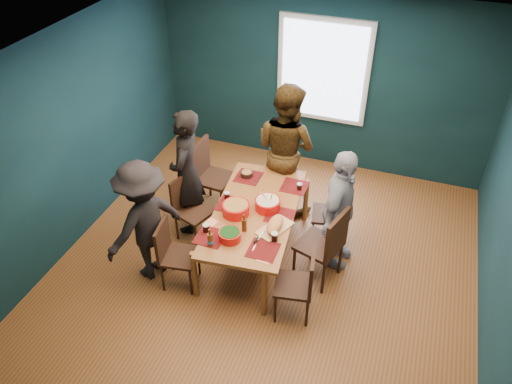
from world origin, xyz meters
TOP-DOWN VIEW (x-y plane):
  - room at (0.00, 0.27)m, footprint 5.01×5.01m
  - dining_table at (-0.20, 0.09)m, footprint 1.14×1.99m
  - chair_left_far at (-1.15, 0.83)m, footprint 0.50×0.50m
  - chair_left_mid at (-1.12, 0.16)m, footprint 0.52×0.52m
  - chair_left_near at (-0.95, -0.66)m, footprint 0.45×0.45m
  - chair_right_far at (0.67, 0.68)m, footprint 0.47×0.47m
  - chair_right_mid at (0.72, -0.03)m, footprint 0.58×0.58m
  - chair_right_near at (0.59, -0.63)m, footprint 0.47×0.47m
  - person_far_left at (-1.21, 0.34)m, footprint 0.53×0.70m
  - person_back at (-0.17, 1.23)m, footprint 1.10×0.99m
  - person_right at (0.77, 0.33)m, footprint 0.49×0.97m
  - person_near_left at (-1.29, -0.60)m, footprint 0.95×1.17m
  - bowl_salad at (-0.39, -0.03)m, footprint 0.33×0.33m
  - bowl_dumpling at (-0.07, 0.18)m, footprint 0.31×0.31m
  - bowl_herbs at (-0.29, -0.48)m, footprint 0.25×0.25m
  - cutting_board at (0.13, -0.15)m, footprint 0.38×0.58m
  - small_bowl at (-0.54, 0.73)m, footprint 0.16×0.16m
  - beer_bottle_a at (-0.45, -0.65)m, footprint 0.06×0.06m
  - beer_bottle_b at (-0.19, -0.29)m, footprint 0.06×0.06m
  - cola_glass_a at (-0.59, -0.45)m, footprint 0.07×0.07m
  - cola_glass_b at (0.18, -0.33)m, footprint 0.08×0.08m
  - cola_glass_c at (0.19, 0.67)m, footprint 0.07×0.07m
  - cola_glass_d at (-0.60, 0.19)m, footprint 0.07×0.07m
  - napkin_a at (0.18, 0.11)m, footprint 0.20×0.20m
  - napkin_b at (-0.60, -0.28)m, footprint 0.16×0.16m
  - napkin_c at (0.17, -0.64)m, footprint 0.16×0.16m

SIDE VIEW (x-z plane):
  - chair_left_near at x=-0.95m, z-range 0.07..0.95m
  - chair_right_far at x=0.67m, z-range 0.07..0.96m
  - chair_right_near at x=0.59m, z-range 0.07..0.97m
  - chair_left_mid at x=-1.12m, z-range 0.08..0.98m
  - chair_left_far at x=-1.15m, z-range 0.08..1.11m
  - chair_right_mid at x=0.72m, z-range 0.09..1.12m
  - dining_table at x=-0.20m, z-range 0.29..1.01m
  - napkin_b at x=-0.60m, z-range 0.72..0.72m
  - napkin_c at x=0.17m, z-range 0.72..0.73m
  - napkin_a at x=0.18m, z-range 0.72..0.73m
  - small_bowl at x=-0.54m, z-range 0.72..0.79m
  - cola_glass_c at x=0.19m, z-range 0.73..0.82m
  - cola_glass_d at x=-0.60m, z-range 0.73..0.82m
  - cutting_board at x=0.13m, z-range 0.72..0.84m
  - cola_glass_a at x=-0.59m, z-range 0.73..0.83m
  - bowl_herbs at x=-0.29m, z-range 0.73..0.84m
  - cola_glass_b at x=0.18m, z-range 0.73..0.84m
  - person_near_left at x=-1.29m, z-range 0.00..1.57m
  - bowl_dumpling at x=-0.07m, z-range 0.65..0.93m
  - bowl_salad at x=-0.39m, z-range 0.73..0.86m
  - person_right at x=0.77m, z-range 0.00..1.60m
  - beer_bottle_a at x=-0.45m, z-range 0.69..0.92m
  - beer_bottle_b at x=-0.19m, z-range 0.70..0.93m
  - person_far_left at x=-1.21m, z-range 0.00..1.74m
  - person_back at x=-0.17m, z-range 0.00..1.86m
  - room at x=0.00m, z-range 0.01..2.73m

